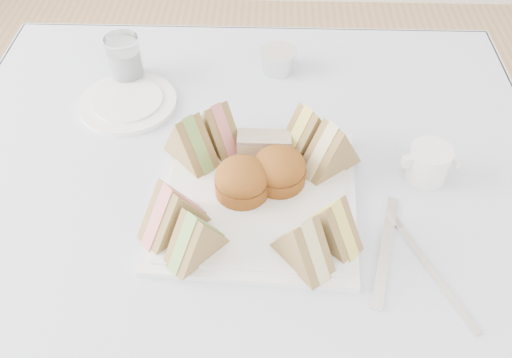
{
  "coord_description": "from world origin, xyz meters",
  "views": [
    {
      "loc": [
        0.04,
        -0.55,
        1.39
      ],
      "look_at": [
        0.02,
        0.01,
        0.8
      ],
      "focal_mm": 38.0,
      "sensor_mm": 36.0,
      "label": 1
    }
  ],
  "objects_px": {
    "table": "(245,322)",
    "creamer_jug": "(428,163)",
    "serving_plate": "(256,198)",
    "water_glass": "(125,59)"
  },
  "relations": [
    {
      "from": "table",
      "to": "creamer_jug",
      "type": "distance_m",
      "value": 0.51
    },
    {
      "from": "serving_plate",
      "to": "water_glass",
      "type": "distance_m",
      "value": 0.4
    },
    {
      "from": "table",
      "to": "water_glass",
      "type": "bearing_deg",
      "value": 127.18
    },
    {
      "from": "water_glass",
      "to": "creamer_jug",
      "type": "relative_size",
      "value": 1.4
    },
    {
      "from": "table",
      "to": "water_glass",
      "type": "height_order",
      "value": "water_glass"
    },
    {
      "from": "water_glass",
      "to": "serving_plate",
      "type": "bearing_deg",
      "value": -49.86
    },
    {
      "from": "table",
      "to": "water_glass",
      "type": "distance_m",
      "value": 0.58
    },
    {
      "from": "table",
      "to": "serving_plate",
      "type": "xyz_separation_m",
      "value": [
        0.02,
        0.01,
        0.38
      ]
    },
    {
      "from": "water_glass",
      "to": "creamer_jug",
      "type": "xyz_separation_m",
      "value": [
        0.53,
        -0.24,
        -0.02
      ]
    },
    {
      "from": "serving_plate",
      "to": "water_glass",
      "type": "xyz_separation_m",
      "value": [
        -0.26,
        0.31,
        0.04
      ]
    }
  ]
}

